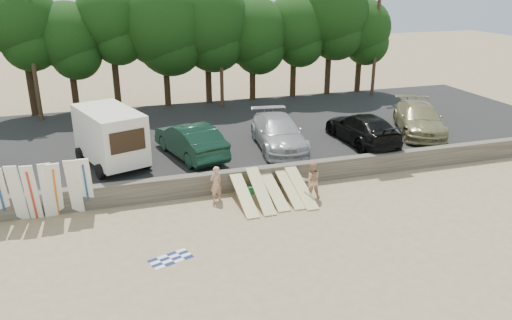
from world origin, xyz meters
The scene contains 27 objects.
ground centered at (0.00, 0.00, 0.00)m, with size 120.00×120.00×0.00m, color tan.
seawall centered at (0.00, 3.00, 0.50)m, with size 44.00×0.50×1.00m, color #6B6356.
parking_lot centered at (0.00, 10.50, 0.35)m, with size 44.00×14.50×0.70m, color #282828.
treeline centered at (0.71, 17.60, 6.41)m, with size 32.01×6.33×9.04m.
utility_poles centered at (2.00, 16.00, 5.43)m, with size 25.80×0.26×9.00m.
box_trailer centered at (-5.93, 6.24, 2.27)m, with size 3.54×4.86×2.80m.
car_1 centered at (-2.04, 6.33, 1.57)m, with size 1.85×5.29×1.74m, color #113021.
car_2 centered at (2.76, 6.33, 1.54)m, with size 2.34×5.76×1.67m, color #AEAFB4.
car_3 centered at (7.50, 5.76, 1.51)m, with size 2.28×5.62×1.63m, color black.
car_4 centered at (11.61, 6.41, 1.55)m, with size 2.37×5.83×1.69m, color #8F885B.
surfboard_upright_0 centered at (-10.38, 2.59, 1.26)m, with size 0.50×0.06×2.60m, color white.
surfboard_upright_1 centered at (-9.77, 2.50, 1.28)m, with size 0.50×0.06×2.60m, color white.
surfboard_upright_2 centered at (-9.22, 2.40, 1.27)m, with size 0.50×0.06×2.60m, color white.
surfboard_upright_3 centered at (-8.61, 2.42, 1.28)m, with size 0.50×0.06×2.60m, color white.
surfboard_upright_4 centered at (-8.32, 2.46, 1.26)m, with size 0.50×0.06×2.60m, color white.
surfboard_upright_5 centered at (-7.60, 2.50, 1.28)m, with size 0.50×0.06×2.60m, color white.
surfboard_upright_6 centered at (-7.13, 2.62, 1.27)m, with size 0.50×0.06×2.60m, color white.
surfboard_low_0 centered at (-0.62, 1.31, 0.47)m, with size 0.56×3.00×0.07m, color beige.
surfboard_low_1 centered at (0.14, 1.31, 0.59)m, with size 0.56×3.00×0.07m, color beige.
surfboard_low_2 centered at (0.84, 1.54, 0.42)m, with size 0.56×3.00×0.07m, color beige.
surfboard_low_3 centered at (1.59, 1.51, 0.45)m, with size 0.56×3.00×0.07m, color beige.
surfboard_low_4 centered at (2.07, 1.31, 0.48)m, with size 0.56×3.00×0.07m, color beige.
beachgoer_a centered at (-1.68, 2.14, 0.82)m, with size 0.60×0.39×1.63m, color tan.
beachgoer_b centered at (2.48, 1.12, 0.87)m, with size 0.85×0.66×1.75m, color tan.
cooler centered at (-0.06, 2.40, 0.16)m, with size 0.38×0.30×0.32m, color green.
gear_bag centered at (2.26, 2.39, 0.11)m, with size 0.30×0.25×0.22m, color orange.
beach_towel centered at (-4.36, -2.19, 0.01)m, with size 1.50×1.50×0.00m, color white.
Camera 1 is at (-6.05, -17.83, 9.51)m, focal length 35.00 mm.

